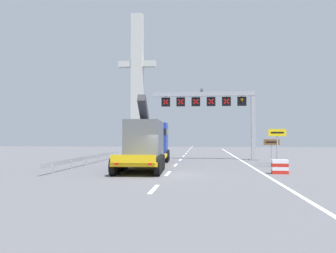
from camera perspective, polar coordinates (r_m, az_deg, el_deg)
The scene contains 10 objects.
ground at distance 21.19m, azimuth -0.47°, elevation -8.18°, with size 112.00×112.00×0.00m, color #5B5B60.
lane_markings at distance 50.09m, azimuth 3.28°, elevation -4.44°, with size 0.20×72.70×0.01m.
edge_line_right at distance 33.25m, azimuth 12.56°, elevation -5.78°, with size 0.20×63.00×0.01m, color silver.
overhead_lane_gantry at distance 34.57m, azimuth 8.33°, elevation 3.69°, with size 10.68×0.90×7.30m.
heavy_haul_truck_yellow at distance 27.49m, azimuth -3.31°, elevation -2.54°, with size 3.60×14.16×5.30m.
exit_sign_yellow at distance 27.29m, azimuth 18.21°, elevation -1.98°, with size 1.36×0.15×2.97m.
tourist_info_sign_brown at distance 30.45m, azimuth 17.32°, elevation -3.10°, with size 1.35×0.15×2.14m.
crash_barrier_striped at distance 22.51m, azimuth 18.60°, elevation -6.56°, with size 1.01×0.53×0.90m.
guardrail_left at distance 38.84m, azimuth -8.51°, elevation -4.39°, with size 0.13×37.35×0.76m.
bridge_pylon_distant at distance 81.22m, azimuth -5.29°, elevation 8.20°, with size 9.00×2.00×31.96m.
Camera 1 is at (2.28, -20.93, 2.38)m, focal length 35.58 mm.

